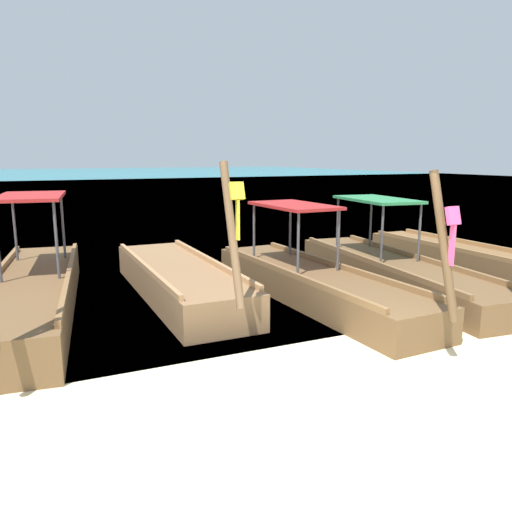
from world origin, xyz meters
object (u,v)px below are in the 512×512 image
at_px(longtail_boat_pink_ribbon, 313,283).
at_px(longtail_boat_green_ribbon, 394,270).
at_px(longtail_boat_blue_ribbon, 472,259).
at_px(longtail_boat_yellow_ribbon, 179,280).
at_px(longtail_boat_orange_ribbon, 33,293).

relative_size(longtail_boat_pink_ribbon, longtail_boat_green_ribbon, 0.94).
bearing_deg(longtail_boat_blue_ribbon, longtail_boat_yellow_ribbon, 173.92).
height_order(longtail_boat_orange_ribbon, longtail_boat_blue_ribbon, longtail_boat_orange_ribbon).
bearing_deg(longtail_boat_yellow_ribbon, longtail_boat_green_ribbon, -13.31).
bearing_deg(longtail_boat_orange_ribbon, longtail_boat_green_ribbon, -8.26).
relative_size(longtail_boat_orange_ribbon, longtail_boat_pink_ribbon, 1.06).
relative_size(longtail_boat_yellow_ribbon, longtail_boat_pink_ribbon, 0.91).
distance_m(longtail_boat_yellow_ribbon, longtail_boat_pink_ribbon, 2.63).
height_order(longtail_boat_orange_ribbon, longtail_boat_pink_ribbon, longtail_boat_orange_ribbon).
xyz_separation_m(longtail_boat_orange_ribbon, longtail_boat_blue_ribbon, (9.71, -0.73, -0.10)).
height_order(longtail_boat_green_ribbon, longtail_boat_blue_ribbon, longtail_boat_blue_ribbon).
distance_m(longtail_boat_orange_ribbon, longtail_boat_yellow_ribbon, 2.63).
bearing_deg(longtail_boat_pink_ribbon, longtail_boat_yellow_ribbon, 149.90).
distance_m(longtail_boat_yellow_ribbon, longtail_boat_green_ribbon, 4.58).
relative_size(longtail_boat_yellow_ribbon, longtail_boat_green_ribbon, 0.85).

